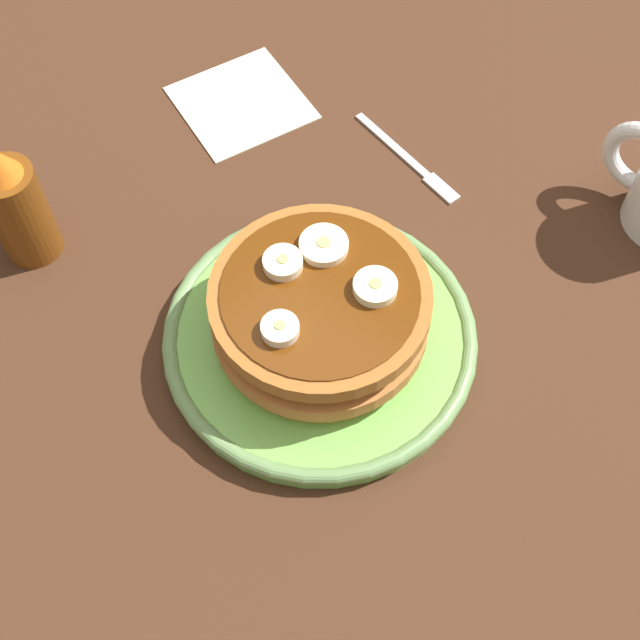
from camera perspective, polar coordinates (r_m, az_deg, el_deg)
ground_plane at (r=67.41cm, az=-0.00°, el=-2.32°), size 140.00×140.00×3.00cm
plate at (r=65.13cm, az=-0.00°, el=-1.19°), size 23.96×23.96×2.10cm
pancake_stack at (r=62.15cm, az=-0.12°, el=0.59°), size 16.19×16.42×5.84cm
banana_slice_0 at (r=57.65cm, az=-2.65°, el=-0.64°), size 2.65×2.65×1.05cm
banana_slice_1 at (r=60.65cm, az=-2.53°, el=3.79°), size 2.89×2.89×1.04cm
banana_slice_2 at (r=59.58cm, az=3.70°, el=2.19°), size 3.15×3.15×1.02cm
banana_slice_3 at (r=61.60cm, az=0.25°, el=4.98°), size 3.59×3.59×0.90cm
napkin at (r=82.51cm, az=-5.27°, el=14.28°), size 14.09×14.09×0.30cm
fork at (r=77.40cm, az=6.13°, el=10.51°), size 12.91×3.70×0.50cm
syrup_bottle at (r=71.22cm, az=-19.61°, el=7.17°), size 4.70×4.70×11.76cm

